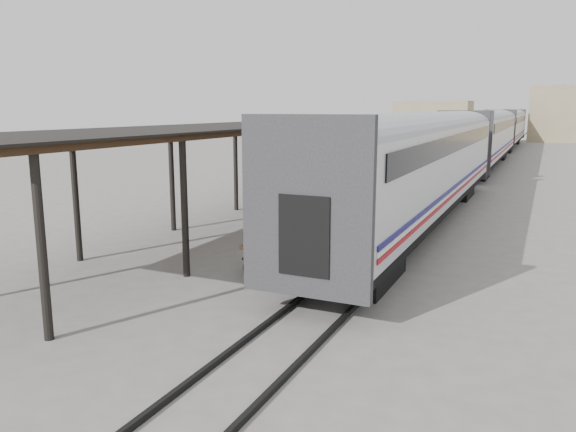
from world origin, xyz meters
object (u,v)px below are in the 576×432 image
(luggage_tug, at_px, (379,174))
(pedestrian, at_px, (344,187))
(porter, at_px, (277,214))
(baggage_cart, at_px, (279,247))

(luggage_tug, distance_m, pedestrian, 7.95)
(porter, xyz_separation_m, pedestrian, (-2.35, 12.62, -0.94))
(baggage_cart, xyz_separation_m, pedestrian, (-2.10, 11.97, 0.20))
(pedestrian, bearing_deg, baggage_cart, 119.69)
(baggage_cart, height_order, pedestrian, pedestrian)
(luggage_tug, xyz_separation_m, pedestrian, (0.38, -7.94, 0.18))
(pedestrian, bearing_deg, luggage_tug, -67.55)
(baggage_cart, relative_size, porter, 1.36)
(baggage_cart, height_order, luggage_tug, luggage_tug)
(porter, height_order, pedestrian, porter)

